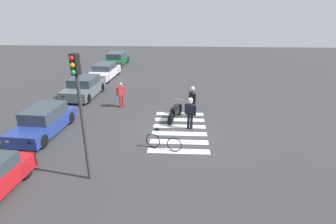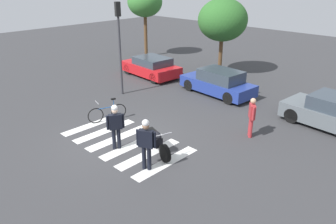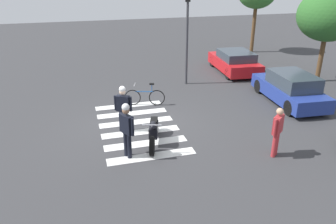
# 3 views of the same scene
# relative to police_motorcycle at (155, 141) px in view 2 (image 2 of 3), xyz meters

# --- Properties ---
(ground_plane) EXTENTS (60.00, 60.00, 0.00)m
(ground_plane) POSITION_rel_police_motorcycle_xyz_m (-1.42, -0.27, -0.46)
(ground_plane) COLOR #38383A
(police_motorcycle) EXTENTS (2.12, 0.90, 1.04)m
(police_motorcycle) POSITION_rel_police_motorcycle_xyz_m (0.00, 0.00, 0.00)
(police_motorcycle) COLOR black
(police_motorcycle) RESTS_ON ground_plane
(leaning_bicycle) EXTENTS (0.64, 1.70, 1.01)m
(leaning_bicycle) POSITION_rel_police_motorcycle_xyz_m (-3.52, 0.45, -0.07)
(leaning_bicycle) COLOR black
(leaning_bicycle) RESTS_ON ground_plane
(officer_on_foot) EXTENTS (0.40, 0.60, 1.76)m
(officer_on_foot) POSITION_rel_police_motorcycle_xyz_m (-1.21, -0.83, 0.55)
(officer_on_foot) COLOR black
(officer_on_foot) RESTS_ON ground_plane
(officer_by_motorcycle) EXTENTS (0.62, 0.40, 1.82)m
(officer_by_motorcycle) POSITION_rel_police_motorcycle_xyz_m (0.64, -0.99, 0.60)
(officer_by_motorcycle) COLOR black
(officer_by_motorcycle) RESTS_ON ground_plane
(pedestrian_bystander) EXTENTS (0.45, 0.54, 1.65)m
(pedestrian_bystander) POSITION_rel_police_motorcycle_xyz_m (1.83, 3.53, 0.47)
(pedestrian_bystander) COLOR #B22D33
(pedestrian_bystander) RESTS_ON ground_plane
(crosswalk_stripes) EXTENTS (4.95, 2.87, 0.01)m
(crosswalk_stripes) POSITION_rel_police_motorcycle_xyz_m (-1.42, -0.27, -0.46)
(crosswalk_stripes) COLOR silver
(crosswalk_stripes) RESTS_ON ground_plane
(car_red_convertible) EXTENTS (4.10, 2.17, 1.25)m
(car_red_convertible) POSITION_rel_police_motorcycle_xyz_m (-7.23, 6.55, 0.15)
(car_red_convertible) COLOR black
(car_red_convertible) RESTS_ON ground_plane
(car_blue_hatchback) EXTENTS (4.23, 1.98, 1.38)m
(car_blue_hatchback) POSITION_rel_police_motorcycle_xyz_m (-2.12, 6.73, 0.19)
(car_blue_hatchback) COLOR black
(car_blue_hatchback) RESTS_ON ground_plane
(car_grey_coupe) EXTENTS (4.05, 2.15, 1.40)m
(car_grey_coupe) POSITION_rel_police_motorcycle_xyz_m (3.87, 6.71, 0.21)
(car_grey_coupe) COLOR black
(car_grey_coupe) RESTS_ON ground_plane
(traffic_light_pole) EXTENTS (0.35, 0.30, 4.80)m
(traffic_light_pole) POSITION_rel_police_motorcycle_xyz_m (-5.91, 3.15, 2.72)
(traffic_light_pole) COLOR #38383D
(traffic_light_pole) RESTS_ON ground_plane
(street_tree_near) EXTENTS (2.63, 2.63, 5.25)m
(street_tree_near) POSITION_rel_police_motorcycle_xyz_m (-11.59, 10.07, 3.65)
(street_tree_near) COLOR brown
(street_tree_near) RESTS_ON ground_plane
(street_tree_mid) EXTENTS (3.07, 3.07, 4.75)m
(street_tree_mid) POSITION_rel_police_motorcycle_xyz_m (-4.43, 10.07, 2.97)
(street_tree_mid) COLOR brown
(street_tree_mid) RESTS_ON ground_plane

